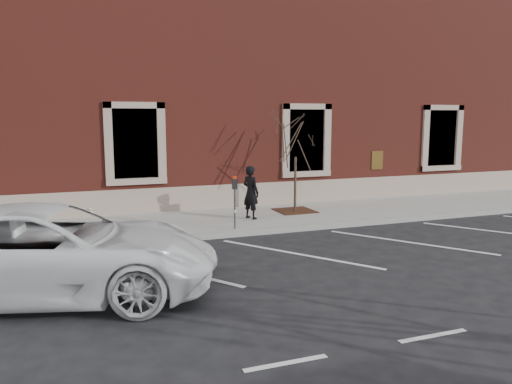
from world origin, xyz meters
name	(u,v)px	position (x,y,z in m)	size (l,w,h in m)	color
ground	(263,234)	(0.00, 0.00, 0.00)	(120.00, 120.00, 0.00)	#28282B
sidewalk_near	(243,219)	(0.00, 1.75, 0.07)	(40.00, 3.50, 0.15)	beige
curb_near	(264,232)	(0.00, -0.05, 0.07)	(40.00, 0.12, 0.15)	#9E9E99
parking_stripes	(297,254)	(0.00, -2.20, 0.00)	(28.00, 4.40, 0.01)	silver
building_civic	(196,98)	(0.00, 7.74, 4.00)	(40.00, 8.62, 8.00)	maroon
man	(251,192)	(0.14, 1.43, 0.96)	(0.59, 0.39, 1.63)	black
parking_meter	(235,192)	(-0.75, 0.27, 1.17)	(0.13, 0.10, 1.48)	#595B60
tree_grate	(295,211)	(1.92, 2.07, 0.17)	(1.20, 1.20, 0.03)	#431F15
sapling	(296,142)	(1.92, 2.07, 2.43)	(1.95, 1.95, 3.26)	#433128
white_truck	(51,251)	(-5.37, -3.19, 0.84)	(2.77, 6.02, 1.67)	white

